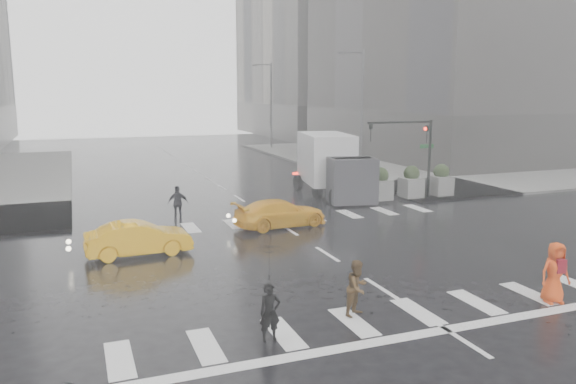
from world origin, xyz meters
name	(u,v)px	position (x,y,z in m)	size (l,w,h in m)	color
ground	(327,254)	(0.00, 0.00, 0.00)	(120.00, 120.00, 0.00)	black
sidewalk_ne	(459,169)	(19.50, 17.50, 0.07)	(35.00, 35.00, 0.15)	slate
building_ne_far	(348,19)	(29.00, 56.00, 16.27)	(26.05, 26.05, 36.00)	#A29B8D
road_markings	(327,254)	(0.00, 0.00, 0.01)	(18.00, 48.00, 0.01)	silver
traffic_signal_pole	(415,143)	(9.01, 8.01, 3.22)	(4.45, 0.42, 4.50)	black
street_lamp_near	(360,107)	(10.87, 18.00, 4.95)	(2.15, 0.22, 9.00)	#59595B
street_lamp_far	(270,102)	(10.87, 38.00, 4.95)	(2.15, 0.22, 9.00)	#59595B
planter_west	(380,185)	(7.00, 8.20, 0.98)	(1.10, 1.10, 1.80)	slate
planter_mid	(411,183)	(9.00, 8.20, 0.98)	(1.10, 1.10, 1.80)	slate
planter_east	(441,181)	(11.00, 8.20, 0.98)	(1.10, 1.10, 1.80)	slate
pedestrian_black	(270,275)	(-4.45, -6.26, 1.68)	(0.97, 0.99, 2.43)	black
pedestrian_brown	(357,288)	(-1.69, -5.59, 0.78)	(0.75, 0.59, 1.55)	#4E361C
pedestrian_orange	(555,273)	(4.07, -6.80, 0.91)	(0.98, 0.74, 1.80)	#F14711
pedestrian_far_a	(178,203)	(-4.25, 7.63, 0.84)	(0.98, 0.60, 1.67)	black
pedestrian_far_b	(345,186)	(5.15, 8.79, 0.90)	(1.16, 0.64, 1.79)	black
taxi_mid	(139,239)	(-6.64, 2.42, 0.64)	(1.35, 3.87, 1.28)	#FCAC0D
taxi_rear	(280,213)	(-0.14, 4.76, 0.62)	(1.74, 3.78, 1.24)	#FCAC0D
box_truck	(333,164)	(5.25, 10.69, 1.92)	(2.54, 6.76, 3.59)	silver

